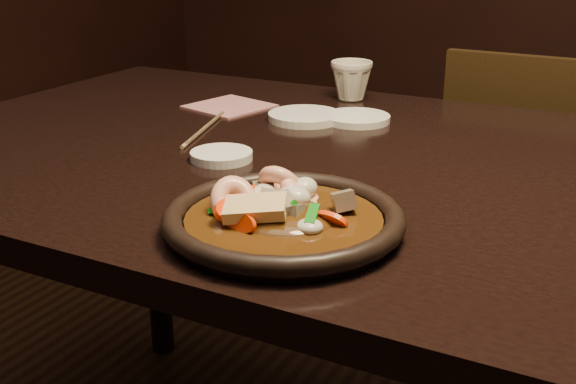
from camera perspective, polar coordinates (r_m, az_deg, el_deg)
The scene contains 10 objects.
table at distance 1.11m, azimuth 6.43°, elevation -1.38°, with size 1.60×0.90×0.75m.
chair at distance 1.79m, azimuth 18.42°, elevation -1.32°, with size 0.40×0.40×0.83m.
plate at distance 0.83m, azimuth -0.34°, elevation -2.26°, with size 0.28×0.28×0.03m.
stirfry at distance 0.84m, azimuth -0.71°, elevation -1.43°, with size 0.18×0.16×0.06m.
soy_dish at distance 1.09m, azimuth -5.28°, elevation 2.88°, with size 0.09×0.09×0.01m, color white.
saucer_left at distance 1.31m, azimuth 5.45°, elevation 5.82°, with size 0.12×0.12×0.01m, color white.
saucer_right at distance 1.31m, azimuth 1.35°, elevation 5.98°, with size 0.13×0.13×0.01m, color white.
tea_cup at distance 1.47m, azimuth 5.02°, elevation 8.87°, with size 0.08×0.08×0.08m, color beige.
chopsticks at distance 1.26m, azimuth -6.57°, elevation 5.05°, with size 0.07×0.23×0.01m.
napkin at distance 1.41m, azimuth -4.64°, elevation 6.76°, with size 0.14×0.14×0.00m, color #AB696D.
Camera 1 is at (0.37, -0.96, 1.09)m, focal length 45.00 mm.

